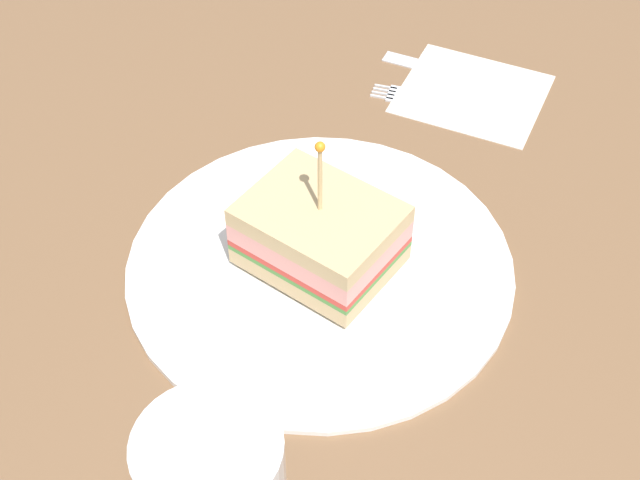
# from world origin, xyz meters

# --- Properties ---
(ground_plane) EXTENTS (1.16, 1.16, 0.02)m
(ground_plane) POSITION_xyz_m (0.00, 0.00, -0.01)
(ground_plane) COLOR brown
(plate) EXTENTS (0.27, 0.27, 0.01)m
(plate) POSITION_xyz_m (0.00, 0.00, 0.00)
(plate) COLOR white
(plate) RESTS_ON ground_plane
(sandwich_half_center) EXTENTS (0.09, 0.11, 0.11)m
(sandwich_half_center) POSITION_xyz_m (-0.00, -0.00, 0.03)
(sandwich_half_center) COLOR tan
(sandwich_half_center) RESTS_ON plate
(napkin) EXTENTS (0.12, 0.13, 0.00)m
(napkin) POSITION_xyz_m (-0.24, 0.01, 0.00)
(napkin) COLOR beige
(napkin) RESTS_ON ground_plane
(fork) EXTENTS (0.04, 0.11, 0.00)m
(fork) POSITION_xyz_m (-0.21, -0.03, 0.00)
(fork) COLOR silver
(fork) RESTS_ON ground_plane
(knife) EXTENTS (0.03, 0.12, 0.00)m
(knife) POSITION_xyz_m (-0.25, -0.03, 0.00)
(knife) COLOR silver
(knife) RESTS_ON ground_plane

